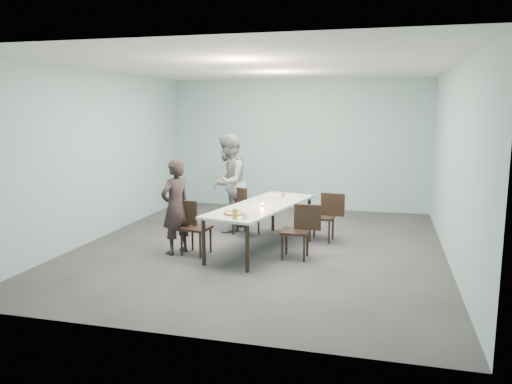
% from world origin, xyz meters
% --- Properties ---
extents(ground, '(7.00, 7.00, 0.00)m').
position_xyz_m(ground, '(0.00, 0.00, 0.00)').
color(ground, '#333335').
rests_on(ground, ground).
extents(room_shell, '(6.02, 7.02, 3.01)m').
position_xyz_m(room_shell, '(0.00, 0.00, 2.03)').
color(room_shell, '#92B8B8').
rests_on(room_shell, ground).
extents(table, '(1.44, 2.73, 0.75)m').
position_xyz_m(table, '(0.04, -0.09, 0.69)').
color(table, white).
rests_on(table, ground).
extents(chair_near_left, '(0.64, 0.48, 0.87)m').
position_xyz_m(chair_near_left, '(-0.99, -0.67, 0.50)').
color(chair_near_left, black).
rests_on(chair_near_left, ground).
extents(chair_far_left, '(0.65, 0.56, 0.87)m').
position_xyz_m(chair_far_left, '(-0.55, 0.79, 0.50)').
color(chair_far_left, black).
rests_on(chair_far_left, ground).
extents(chair_near_right, '(0.61, 0.42, 0.87)m').
position_xyz_m(chair_near_right, '(0.76, -0.51, 0.50)').
color(chair_near_right, black).
rests_on(chair_near_right, ground).
extents(chair_far_right, '(0.63, 0.46, 0.87)m').
position_xyz_m(chair_far_right, '(1.03, 0.64, 0.50)').
color(chair_far_right, black).
rests_on(chair_far_right, ground).
extents(diner_near, '(0.57, 0.67, 1.54)m').
position_xyz_m(diner_near, '(-1.23, -0.72, 0.77)').
color(diner_near, black).
rests_on(diner_near, ground).
extents(diner_far, '(0.72, 0.91, 1.86)m').
position_xyz_m(diner_far, '(-0.89, 0.98, 0.93)').
color(diner_far, gray).
rests_on(diner_far, ground).
extents(pizza, '(0.34, 0.34, 0.04)m').
position_xyz_m(pizza, '(-0.17, -0.98, 0.77)').
color(pizza, white).
rests_on(pizza, table).
extents(side_plate, '(0.18, 0.18, 0.01)m').
position_xyz_m(side_plate, '(0.05, -0.63, 0.76)').
color(side_plate, white).
rests_on(side_plate, table).
extents(beer_glass, '(0.08, 0.08, 0.15)m').
position_xyz_m(beer_glass, '(-0.07, -1.25, 0.82)').
color(beer_glass, gold).
rests_on(beer_glass, table).
extents(water_tumbler, '(0.08, 0.08, 0.09)m').
position_xyz_m(water_tumbler, '(0.06, -1.20, 0.80)').
color(water_tumbler, silver).
rests_on(water_tumbler, table).
extents(tealight, '(0.06, 0.06, 0.05)m').
position_xyz_m(tealight, '(0.08, -0.23, 0.77)').
color(tealight, silver).
rests_on(tealight, table).
extents(amber_tumbler, '(0.07, 0.07, 0.08)m').
position_xyz_m(amber_tumbler, '(0.24, 0.69, 0.79)').
color(amber_tumbler, gold).
rests_on(amber_tumbler, table).
extents(menu, '(0.34, 0.28, 0.01)m').
position_xyz_m(menu, '(0.03, 0.80, 0.75)').
color(menu, silver).
rests_on(menu, table).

